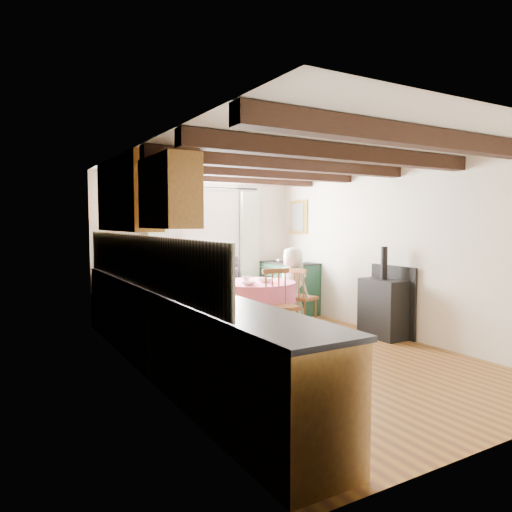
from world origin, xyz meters
TOP-DOWN VIEW (x-y plane):
  - floor at (0.00, 0.00)m, footprint 3.60×5.50m
  - ceiling at (0.00, 0.00)m, footprint 3.60×5.50m
  - wall_back at (0.00, 2.75)m, footprint 3.60×0.00m
  - wall_front at (0.00, -2.75)m, footprint 3.60×0.00m
  - wall_left at (-1.80, 0.00)m, footprint 0.00×5.50m
  - wall_right at (1.80, 0.00)m, footprint 0.00×5.50m
  - beam_a at (0.00, -2.00)m, footprint 3.60×0.16m
  - beam_b at (0.00, -1.00)m, footprint 3.60×0.16m
  - beam_c at (0.00, 0.00)m, footprint 3.60×0.16m
  - beam_d at (0.00, 1.00)m, footprint 3.60×0.16m
  - beam_e at (0.00, 2.00)m, footprint 3.60×0.16m
  - splash_left at (-1.78, 0.30)m, footprint 0.02×4.50m
  - splash_back at (-1.00, 2.73)m, footprint 1.40×0.02m
  - base_cabinet_left at (-1.50, 0.00)m, footprint 0.60×5.30m
  - base_cabinet_back at (-1.05, 2.45)m, footprint 1.30×0.60m
  - worktop_left at (-1.48, 0.00)m, footprint 0.64×5.30m
  - worktop_back at (-1.05, 2.43)m, footprint 1.30×0.64m
  - wall_cabinet_glass at (-1.63, 1.20)m, footprint 0.34×1.80m
  - wall_cabinet_solid at (-1.63, -0.30)m, footprint 0.34×0.90m
  - window_frame at (0.10, 2.73)m, footprint 1.34×0.03m
  - window_pane at (0.10, 2.74)m, footprint 1.20×0.01m
  - curtain_left at (-0.75, 2.65)m, footprint 0.35×0.10m
  - curtain_right at (0.95, 2.65)m, footprint 0.35×0.10m
  - curtain_rod at (0.10, 2.65)m, footprint 2.00×0.03m
  - wall_picture at (1.77, 2.30)m, footprint 0.04×0.50m
  - wall_plate at (1.05, 2.72)m, footprint 0.30×0.02m
  - rug at (0.31, 1.33)m, footprint 1.82×1.42m
  - dining_table at (0.31, 1.33)m, footprint 1.19×1.19m
  - chair_near at (0.28, 0.62)m, footprint 0.47×0.49m
  - chair_left at (-0.47, 1.33)m, footprint 0.48×0.47m
  - chair_right at (1.15, 1.31)m, footprint 0.50×0.49m
  - aga_range at (1.47, 2.14)m, footprint 0.65×1.00m
  - cast_iron_stove at (1.58, -0.02)m, footprint 0.38×0.64m
  - child_far at (0.33, 2.14)m, footprint 0.44×0.35m
  - child_right at (1.06, 1.44)m, footprint 0.51×0.67m
  - bowl_a at (0.02, 1.04)m, footprint 0.29×0.29m
  - bowl_b at (0.37, 1.17)m, footprint 0.21×0.21m
  - cup at (0.13, 1.30)m, footprint 0.15×0.15m
  - canister_tall at (-1.28, 2.40)m, footprint 0.13×0.13m
  - canister_wide at (-1.01, 2.44)m, footprint 0.18×0.18m

SIDE VIEW (x-z plane):
  - floor at x=0.00m, z-range 0.00..0.00m
  - rug at x=0.31m, z-range 0.00..0.01m
  - dining_table at x=0.31m, z-range 0.00..0.72m
  - base_cabinet_left at x=-1.50m, z-range 0.00..0.88m
  - base_cabinet_back at x=-1.05m, z-range 0.00..0.88m
  - chair_right at x=1.15m, z-range 0.00..0.89m
  - chair_left at x=-0.47m, z-range 0.00..0.91m
  - aga_range at x=1.47m, z-range 0.00..0.92m
  - chair_near at x=0.28m, z-range 0.00..0.97m
  - child_far at x=0.33m, z-range 0.00..1.07m
  - child_right at x=1.06m, z-range 0.00..1.21m
  - cast_iron_stove at x=1.58m, z-range 0.00..1.27m
  - bowl_a at x=0.02m, z-range 0.72..0.77m
  - bowl_b at x=0.37m, z-range 0.72..0.78m
  - cup at x=0.13m, z-range 0.72..0.82m
  - worktop_left at x=-1.48m, z-range 0.88..0.92m
  - worktop_back at x=-1.05m, z-range 0.88..0.92m
  - canister_wide at x=-1.01m, z-range 0.92..1.12m
  - canister_tall at x=-1.28m, z-range 0.92..1.15m
  - curtain_left at x=-0.75m, z-range 0.05..2.15m
  - curtain_right at x=0.95m, z-range 0.05..2.15m
  - wall_back at x=0.00m, z-range 0.00..2.40m
  - wall_front at x=0.00m, z-range 0.00..2.40m
  - wall_left at x=-1.80m, z-range 0.00..2.40m
  - wall_right at x=1.80m, z-range 0.00..2.40m
  - splash_left at x=-1.78m, z-range 0.92..1.48m
  - splash_back at x=-1.00m, z-range 0.92..1.48m
  - window_frame at x=0.10m, z-range 0.83..2.37m
  - window_pane at x=0.10m, z-range 0.90..2.30m
  - wall_picture at x=1.77m, z-range 1.40..2.00m
  - wall_plate at x=1.05m, z-range 1.55..1.85m
  - wall_cabinet_solid at x=-1.63m, z-range 1.55..2.25m
  - wall_cabinet_glass at x=-1.63m, z-range 1.50..2.40m
  - curtain_rod at x=0.10m, z-range 2.19..2.22m
  - beam_a at x=0.00m, z-range 2.23..2.39m
  - beam_b at x=0.00m, z-range 2.23..2.39m
  - beam_c at x=0.00m, z-range 2.23..2.39m
  - beam_d at x=0.00m, z-range 2.23..2.39m
  - beam_e at x=0.00m, z-range 2.23..2.39m
  - ceiling at x=0.00m, z-range 2.40..2.40m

